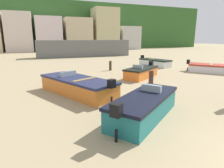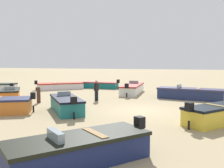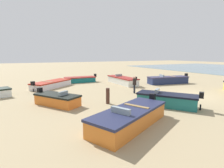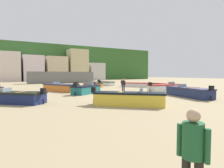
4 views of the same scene
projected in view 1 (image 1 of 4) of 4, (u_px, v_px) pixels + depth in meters
name	position (u px, v px, depth m)	size (l,w,h in m)	color
headland_hill	(52.00, 28.00, 62.45)	(90.00, 32.00, 12.35)	#325F29
harbor_pier	(84.00, 48.00, 31.73)	(15.25, 2.40, 2.71)	slate
townhouse_centre_left	(19.00, 32.00, 42.54)	(5.54, 5.80, 8.50)	beige
townhouse_centre	(49.00, 34.00, 45.00)	(5.83, 6.16, 7.77)	silver
townhouse_centre_right	(78.00, 34.00, 47.13)	(6.36, 5.42, 7.72)	beige
townhouse_right	(105.00, 29.00, 49.42)	(6.17, 5.63, 10.35)	#C7BC89
townhouse_far_right	(127.00, 38.00, 52.59)	(5.38, 6.33, 6.02)	beige
boat_orange_1	(78.00, 86.00, 10.66)	(3.76, 5.29, 1.22)	orange
boat_orange_6	(141.00, 72.00, 15.05)	(3.65, 3.08, 1.12)	orange
boat_white_7	(218.00, 69.00, 17.11)	(4.49, 4.91, 1.04)	white
boat_teal_8	(144.00, 106.00, 7.46)	(4.13, 3.57, 1.22)	#1D6E70
boat_white_9	(155.00, 63.00, 21.17)	(2.43, 3.94, 1.08)	white
mooring_post_near_water	(151.00, 80.00, 11.43)	(0.28, 0.28, 1.17)	#432B23
mooring_post_mid_beach	(110.00, 66.00, 18.37)	(0.24, 0.24, 0.91)	#3D2D19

